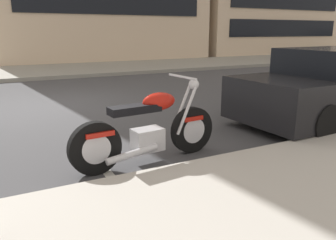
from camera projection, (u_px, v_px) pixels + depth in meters
name	position (u px, v px, depth m)	size (l,w,h in m)	color
ground_plane	(51.00, 107.00, 7.90)	(260.00, 260.00, 0.00)	#3D3D3F
sidewalk_far_curb	(248.00, 61.00, 19.35)	(120.00, 5.00, 0.14)	gray
parking_stall_stripe	(101.00, 165.00, 4.45)	(0.12, 2.20, 0.01)	silver
parked_motorcycle	(149.00, 131.00, 4.47)	(2.13, 0.62, 1.13)	black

